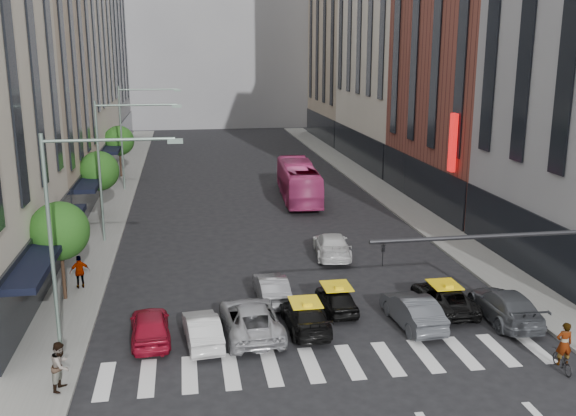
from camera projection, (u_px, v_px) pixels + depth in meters
name	position (u px, v px, depth m)	size (l,w,h in m)	color
ground	(345.00, 381.00, 24.31)	(160.00, 160.00, 0.00)	black
sidewalk_left	(112.00, 206.00, 51.21)	(3.00, 96.00, 0.15)	slate
sidewalk_right	(389.00, 195.00, 54.83)	(3.00, 96.00, 0.15)	slate
building_left_b	(19.00, 53.00, 45.55)	(8.00, 16.00, 24.00)	tan
building_left_d	(87.00, 26.00, 80.26)	(8.00, 18.00, 30.00)	gray
building_right_b	(475.00, 39.00, 49.71)	(8.00, 18.00, 26.00)	brown
building_right_d	(350.00, 35.00, 85.85)	(8.00, 18.00, 28.00)	tan
building_far	(214.00, 11.00, 101.36)	(30.00, 10.00, 36.00)	gray
tree_near	(60.00, 231.00, 31.15)	(2.88, 2.88, 4.95)	black
tree_mid	(99.00, 171.00, 46.47)	(2.88, 2.88, 4.95)	black
tree_far	(119.00, 141.00, 61.79)	(2.88, 2.88, 4.95)	black
streetlamp_near	(74.00, 216.00, 25.14)	(5.38, 0.25, 9.00)	gray
streetlamp_mid	(114.00, 152.00, 40.46)	(5.38, 0.25, 9.00)	gray
streetlamp_far	(132.00, 124.00, 55.78)	(5.38, 0.25, 9.00)	gray
traffic_signal	(558.00, 267.00, 23.49)	(10.10, 0.20, 6.00)	black
liberty_sign	(453.00, 143.00, 44.00)	(0.30, 0.70, 4.00)	red
car_red	(150.00, 326.00, 27.53)	(1.65, 4.10, 1.40)	maroon
car_white_front	(202.00, 329.00, 27.29)	(1.38, 3.96, 1.30)	#B9B9B9
car_silver	(251.00, 319.00, 28.20)	(2.41, 5.22, 1.45)	#A6A7AB
taxi_left	(305.00, 316.00, 28.69)	(1.78, 4.39, 1.27)	black
taxi_center	(336.00, 299.00, 30.74)	(1.46, 3.62, 1.23)	black
car_grey_mid	(413.00, 310.00, 29.10)	(1.54, 4.42, 1.46)	#42454A
taxi_right	(444.00, 297.00, 30.81)	(2.13, 4.62, 1.28)	black
car_grey_curb	(505.00, 305.00, 29.63)	(2.04, 5.02, 1.46)	#46494E
car_row2_left	(271.00, 288.00, 31.93)	(1.43, 4.09, 1.35)	gray
car_row2_right	(332.00, 245.00, 38.81)	(2.01, 4.95, 1.44)	silver
bus	(298.00, 181.00, 53.22)	(2.63, 11.23, 3.13)	#BB3772
motorcycle	(562.00, 361.00, 25.05)	(0.54, 1.55, 0.81)	black
rider	(566.00, 330.00, 24.73)	(0.65, 0.42, 1.77)	gray
pedestrian_near	(61.00, 366.00, 23.28)	(0.90, 0.70, 1.85)	gray
pedestrian_far	(80.00, 272.00, 33.24)	(1.03, 0.43, 1.75)	gray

